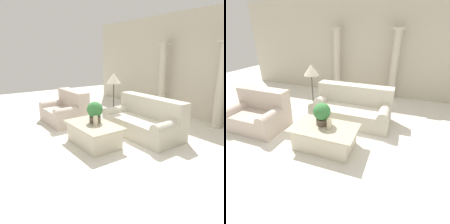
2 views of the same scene
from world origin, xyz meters
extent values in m
plane|color=silver|center=(0.00, 0.00, 0.00)|extent=(16.00, 16.00, 0.00)
cube|color=beige|center=(0.00, 3.05, 1.60)|extent=(10.00, 0.06, 3.20)
cube|color=beige|center=(0.09, 0.72, 0.21)|extent=(2.01, 0.98, 0.42)
cube|color=beige|center=(0.09, 1.04, 0.67)|extent=(2.01, 0.34, 0.49)
cylinder|color=beige|center=(-0.77, 0.72, 0.43)|extent=(0.28, 0.98, 0.28)
cylinder|color=beige|center=(0.96, 0.72, 0.43)|extent=(0.28, 0.98, 0.28)
cube|color=beige|center=(-1.98, -0.40, 0.21)|extent=(1.36, 0.98, 0.42)
cube|color=beige|center=(-1.98, -0.08, 0.67)|extent=(1.36, 0.34, 0.49)
cylinder|color=beige|center=(-2.52, -0.40, 0.43)|extent=(0.28, 0.98, 0.28)
cylinder|color=beige|center=(-1.44, -0.40, 0.43)|extent=(0.28, 0.98, 0.28)
cube|color=beige|center=(-0.08, -0.55, 0.21)|extent=(1.17, 0.71, 0.43)
cube|color=#BCB398|center=(-0.08, -0.55, 0.45)|extent=(1.33, 0.80, 0.04)
cylinder|color=brown|center=(-0.17, -0.45, 0.54)|extent=(0.25, 0.25, 0.14)
sphere|color=#387A3D|center=(-0.17, -0.45, 0.76)|extent=(0.35, 0.35, 0.35)
cylinder|color=beige|center=(0.04, -0.56, 0.57)|extent=(0.10, 0.10, 0.21)
cylinder|color=#4C473D|center=(-0.98, 0.66, 0.01)|extent=(0.21, 0.21, 0.03)
cylinder|color=#4C473D|center=(-0.98, 0.66, 0.60)|extent=(0.04, 0.04, 1.13)
cone|color=beige|center=(-0.98, 0.66, 1.30)|extent=(0.40, 0.40, 0.28)
cylinder|color=beige|center=(-1.07, 2.73, 1.11)|extent=(0.24, 0.24, 2.22)
cube|color=beige|center=(-1.07, 2.73, 2.25)|extent=(0.33, 0.33, 0.06)
cylinder|color=beige|center=(0.91, 2.73, 1.11)|extent=(0.24, 0.24, 2.22)
cube|color=beige|center=(0.91, 2.73, 2.25)|extent=(0.33, 0.33, 0.06)
camera|label=1|loc=(3.79, -2.87, 1.93)|focal=35.00mm
camera|label=2|loc=(1.25, -3.27, 2.27)|focal=28.00mm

